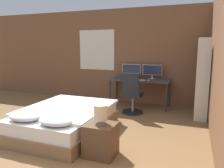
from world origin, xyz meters
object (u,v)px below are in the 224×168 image
(monitor_left, at_px, (132,70))
(computer_mouse, at_px, (149,80))
(keyboard, at_px, (138,80))
(nightstand, at_px, (101,140))
(monitor_right, at_px, (152,70))
(bookshelf, at_px, (203,76))
(bed, at_px, (65,120))
(office_chair, at_px, (132,97))
(bedside_lamp, at_px, (101,113))
(desk, at_px, (140,82))

(monitor_left, xyz_separation_m, computer_mouse, (0.58, -0.45, -0.21))
(keyboard, bearing_deg, nightstand, -87.42)
(monitor_right, height_order, bookshelf, bookshelf)
(bed, height_order, monitor_left, monitor_left)
(computer_mouse, bearing_deg, monitor_left, 142.56)
(bed, bearing_deg, nightstand, -30.41)
(monitor_right, distance_m, office_chair, 1.14)
(bed, xyz_separation_m, keyboard, (0.88, 2.10, 0.52))
(nightstand, relative_size, monitor_right, 0.92)
(bedside_lamp, bearing_deg, monitor_left, 97.55)
(desk, distance_m, monitor_left, 0.48)
(bedside_lamp, relative_size, monitor_left, 0.54)
(monitor_left, distance_m, bookshelf, 1.98)
(computer_mouse, xyz_separation_m, office_chair, (-0.29, -0.49, -0.37))
(monitor_left, bearing_deg, monitor_right, 0.00)
(bedside_lamp, height_order, monitor_left, monitor_left)
(computer_mouse, distance_m, bookshelf, 1.31)
(nightstand, distance_m, bedside_lamp, 0.42)
(monitor_right, xyz_separation_m, keyboard, (-0.29, -0.45, -0.22))
(nightstand, bearing_deg, monitor_right, 86.84)
(bed, xyz_separation_m, desk, (0.88, 2.33, 0.42))
(desk, distance_m, bookshelf, 1.66)
(monitor_left, height_order, office_chair, monitor_left)
(monitor_left, relative_size, office_chair, 0.53)
(bedside_lamp, xyz_separation_m, office_chair, (-0.13, 2.20, -0.27))
(monitor_left, bearing_deg, bookshelf, -21.06)
(bed, distance_m, bedside_lamp, 1.24)
(desk, bearing_deg, nightstand, -87.62)
(bedside_lamp, distance_m, monitor_right, 3.16)
(computer_mouse, bearing_deg, office_chair, -120.91)
(nightstand, distance_m, bookshelf, 2.91)
(monitor_right, distance_m, keyboard, 0.58)
(monitor_left, distance_m, computer_mouse, 0.76)
(computer_mouse, distance_m, office_chair, 0.68)
(bedside_lamp, distance_m, computer_mouse, 2.70)
(bed, relative_size, bookshelf, 1.09)
(computer_mouse, bearing_deg, monitor_right, 89.19)
(bedside_lamp, height_order, monitor_right, monitor_right)
(bed, xyz_separation_m, office_chair, (0.88, 1.61, 0.16))
(monitor_left, bearing_deg, desk, -37.35)
(bedside_lamp, xyz_separation_m, monitor_left, (-0.42, 3.14, 0.31))
(nightstand, bearing_deg, bookshelf, 59.44)
(monitor_right, height_order, computer_mouse, monitor_right)
(nightstand, bearing_deg, bed, 149.59)
(computer_mouse, bearing_deg, bookshelf, -11.85)
(nightstand, xyz_separation_m, desk, (-0.12, 2.92, 0.42))
(nightstand, xyz_separation_m, computer_mouse, (0.17, 2.69, 0.52))
(desk, relative_size, monitor_left, 3.00)
(keyboard, xyz_separation_m, bookshelf, (1.55, -0.27, 0.21))
(nightstand, distance_m, computer_mouse, 2.75)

